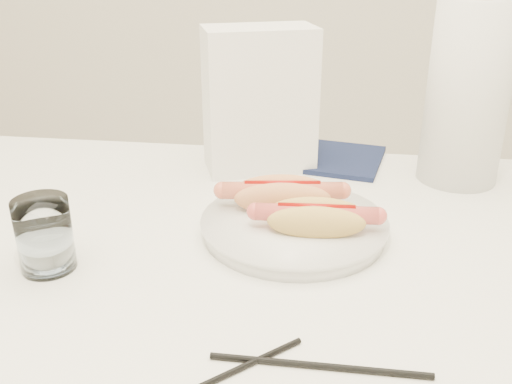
# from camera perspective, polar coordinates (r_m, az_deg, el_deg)

# --- Properties ---
(table) EXTENTS (1.20, 0.80, 0.75)m
(table) POSITION_cam_1_polar(r_m,az_deg,el_deg) (0.79, -0.65, -9.66)
(table) COLOR white
(table) RESTS_ON ground
(plate) EXTENTS (0.29, 0.29, 0.02)m
(plate) POSITION_cam_1_polar(r_m,az_deg,el_deg) (0.80, 3.77, -3.56)
(plate) COLOR white
(plate) RESTS_ON table
(hotdog_left) EXTENTS (0.17, 0.08, 0.05)m
(hotdog_left) POSITION_cam_1_polar(r_m,az_deg,el_deg) (0.82, 2.60, -0.31)
(hotdog_left) COLOR #EE9B5F
(hotdog_left) RESTS_ON plate
(hotdog_right) EXTENTS (0.16, 0.07, 0.04)m
(hotdog_right) POSITION_cam_1_polar(r_m,az_deg,el_deg) (0.76, 5.95, -2.60)
(hotdog_right) COLOR #E2B558
(hotdog_right) RESTS_ON plate
(water_glass) EXTENTS (0.07, 0.07, 0.09)m
(water_glass) POSITION_cam_1_polar(r_m,az_deg,el_deg) (0.75, -20.17, -3.99)
(water_glass) COLOR silver
(water_glass) RESTS_ON table
(chopstick_near) EXTENTS (0.15, 0.14, 0.01)m
(chopstick_near) POSITION_cam_1_polar(r_m,az_deg,el_deg) (0.56, -3.93, -17.97)
(chopstick_near) COLOR black
(chopstick_near) RESTS_ON table
(chopstick_far) EXTENTS (0.21, 0.01, 0.01)m
(chopstick_far) POSITION_cam_1_polar(r_m,az_deg,el_deg) (0.58, 6.31, -16.70)
(chopstick_far) COLOR black
(chopstick_far) RESTS_ON table
(napkin_box) EXTENTS (0.21, 0.16, 0.24)m
(napkin_box) POSITION_cam_1_polar(r_m,az_deg,el_deg) (0.99, 0.33, 9.06)
(napkin_box) COLOR white
(napkin_box) RESTS_ON table
(navy_napkin) EXTENTS (0.20, 0.20, 0.01)m
(navy_napkin) POSITION_cam_1_polar(r_m,az_deg,el_deg) (1.07, 7.71, 3.32)
(navy_napkin) COLOR #121A3B
(navy_napkin) RESTS_ON table
(paper_towel_roll) EXTENTS (0.15, 0.15, 0.29)m
(paper_towel_roll) POSITION_cam_1_polar(r_m,az_deg,el_deg) (0.99, 20.17, 9.03)
(paper_towel_roll) COLOR silver
(paper_towel_roll) RESTS_ON table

